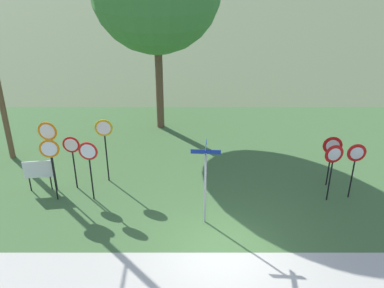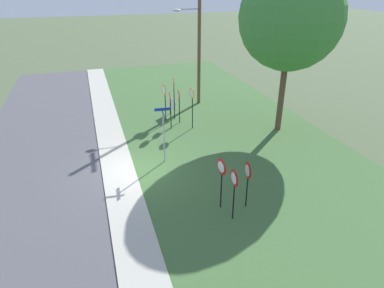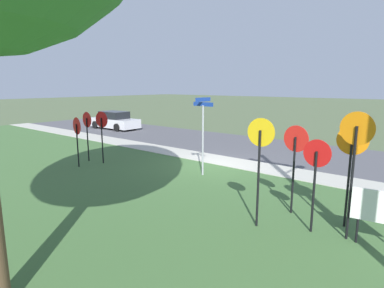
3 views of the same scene
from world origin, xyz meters
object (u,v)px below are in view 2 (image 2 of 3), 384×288
object	(u,v)px
stop_sign_far_left	(170,103)
stop_sign_far_center	(165,95)
street_name_post	(164,130)
stop_sign_far_right	(192,99)
oak_tree_left	(291,18)
stop_sign_near_right	(174,89)
yield_sign_far_left	(221,172)
utility_pole	(198,35)
yield_sign_near_right	(247,174)
yield_sign_near_left	(234,183)
stop_sign_near_left	(179,100)
notice_board	(172,104)

from	to	relation	value
stop_sign_far_left	stop_sign_far_center	size ratio (longest dim) A/B	0.96
stop_sign_far_center	street_name_post	bearing A→B (deg)	-19.61
stop_sign_far_right	oak_tree_left	world-z (taller)	oak_tree_left
stop_sign_near_right	yield_sign_far_left	world-z (taller)	stop_sign_near_right
stop_sign_far_right	utility_pole	xyz separation A→B (m)	(-4.51, 1.83, 3.11)
stop_sign_far_right	utility_pole	world-z (taller)	utility_pole
stop_sign_far_center	yield_sign_near_right	distance (m)	10.26
stop_sign_far_right	yield_sign_near_left	size ratio (longest dim) A/B	1.19
stop_sign_far_center	yield_sign_near_right	bearing A→B (deg)	-0.30
stop_sign_near_left	utility_pole	world-z (taller)	utility_pole
stop_sign_near_right	stop_sign_far_center	world-z (taller)	stop_sign_near_right
stop_sign_far_left	yield_sign_far_left	bearing A→B (deg)	7.02
notice_board	yield_sign_near_left	bearing A→B (deg)	-10.72
stop_sign_far_right	yield_sign_near_left	distance (m)	9.21
stop_sign_far_right	yield_sign_far_left	size ratio (longest dim) A/B	1.16
stop_sign_near_left	yield_sign_near_left	xyz separation A→B (m)	(10.26, -0.67, 0.08)
stop_sign_near_left	notice_board	xyz separation A→B (m)	(-1.32, -0.13, -0.74)
oak_tree_left	stop_sign_near_right	bearing A→B (deg)	-121.82
street_name_post	utility_pole	size ratio (longest dim) A/B	0.32
yield_sign_near_right	utility_pole	bearing A→B (deg)	176.55
yield_sign_near_left	yield_sign_far_left	bearing A→B (deg)	-168.28
stop_sign_near_left	yield_sign_near_left	size ratio (longest dim) A/B	0.98
stop_sign_far_left	yield_sign_far_left	size ratio (longest dim) A/B	1.04
yield_sign_near_left	yield_sign_near_right	distance (m)	1.04
stop_sign_near_left	notice_board	bearing A→B (deg)	-171.10
stop_sign_far_right	oak_tree_left	bearing A→B (deg)	67.28
yield_sign_near_left	stop_sign_near_right	bearing A→B (deg)	177.35
stop_sign_near_left	street_name_post	world-z (taller)	street_name_post
stop_sign_near_right	stop_sign_far_left	world-z (taller)	stop_sign_near_right
stop_sign_near_right	yield_sign_near_right	bearing A→B (deg)	9.87
stop_sign_near_left	notice_board	distance (m)	1.52
stop_sign_near_right	stop_sign_far_right	xyz separation A→B (m)	(1.88, 0.68, -0.17)
yield_sign_far_left	notice_board	size ratio (longest dim) A/B	1.83
stop_sign_far_center	yield_sign_near_left	xyz separation A→B (m)	(10.80, 0.14, -0.15)
stop_sign_far_center	utility_pole	world-z (taller)	utility_pole
yield_sign_near_left	notice_board	world-z (taller)	yield_sign_near_left
notice_board	street_name_post	bearing A→B (deg)	-25.94
street_name_post	notice_board	world-z (taller)	street_name_post
utility_pole	street_name_post	bearing A→B (deg)	-28.57
stop_sign_far_left	notice_board	size ratio (longest dim) A/B	1.90
yield_sign_near_left	utility_pole	distance (m)	14.37
stop_sign_far_left	stop_sign_far_right	xyz separation A→B (m)	(0.34, 1.31, 0.19)
yield_sign_near_left	oak_tree_left	world-z (taller)	oak_tree_left
street_name_post	yield_sign_far_left	bearing A→B (deg)	19.89
notice_board	stop_sign_far_center	bearing A→B (deg)	-48.51
stop_sign_near_right	street_name_post	distance (m)	5.96
stop_sign_near_right	stop_sign_far_left	distance (m)	1.70
stop_sign_near_right	yield_sign_near_left	distance (m)	11.02
stop_sign_near_right	yield_sign_near_right	size ratio (longest dim) A/B	1.36
stop_sign_near_left	stop_sign_far_right	size ratio (longest dim) A/B	0.83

